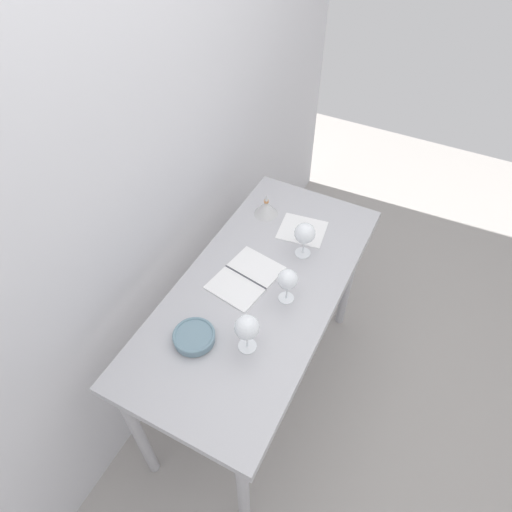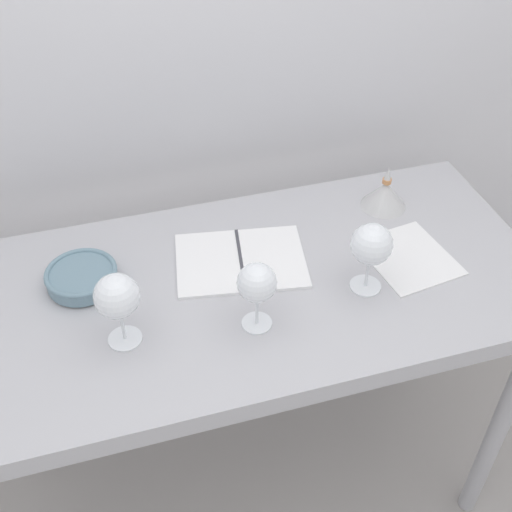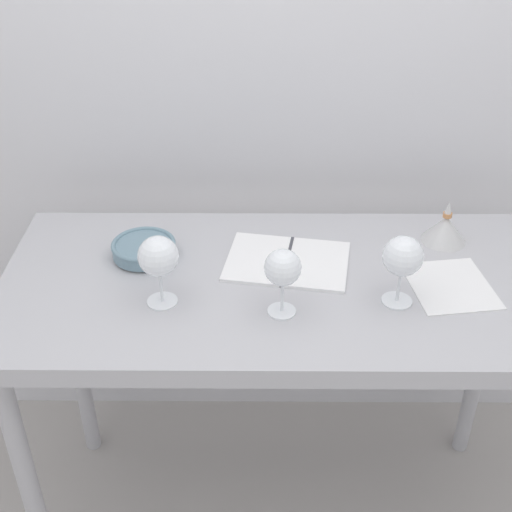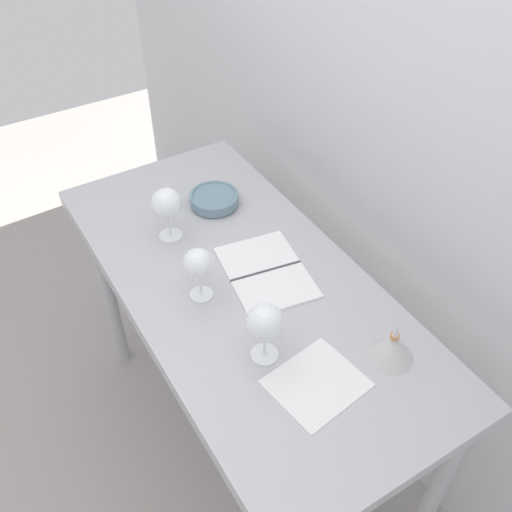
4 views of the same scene
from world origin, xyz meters
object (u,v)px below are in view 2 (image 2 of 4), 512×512
Objects in this scene: wine_glass_near_center at (257,284)px; wine_glass_near_right at (371,246)px; tasting_sheet_upper at (409,257)px; tasting_bowl at (82,277)px; decanter_funnel at (385,194)px; wine_glass_near_left at (117,298)px; open_notebook at (241,260)px.

wine_glass_near_right reaches higher than wine_glass_near_center.
tasting_bowl is (-0.76, 0.13, 0.02)m from tasting_sheet_upper.
decanter_funnel is at bearing 58.06° from wine_glass_near_right.
wine_glass_near_left is 0.81× the size of tasting_sheet_upper.
tasting_bowl is (-0.37, 0.03, 0.02)m from open_notebook.
wine_glass_near_right is 0.65m from tasting_bowl.
open_notebook is (0.30, 0.17, -0.12)m from wine_glass_near_left.
open_notebook is at bearing 29.29° from wine_glass_near_left.
open_notebook is at bearing -4.10° from tasting_bowl.
tasting_bowl is at bearing 146.65° from wine_glass_near_center.
decanter_funnel reaches higher than tasting_bowl.
wine_glass_near_left is at bearing 172.73° from wine_glass_near_center.
wine_glass_near_left reaches higher than open_notebook.
tasting_bowl is at bearing 163.09° from wine_glass_near_right.
open_notebook is (-0.25, 0.16, -0.12)m from wine_glass_near_right.
open_notebook is 1.57× the size of tasting_sheet_upper.
wine_glass_near_center is 0.43m from tasting_bowl.
open_notebook is at bearing 157.66° from tasting_sheet_upper.
wine_glass_near_center reaches higher than tasting_bowl.
wine_glass_near_center is 1.39× the size of decanter_funnel.
wine_glass_near_center is at bearing -171.42° from wine_glass_near_right.
tasting_bowl reaches higher than tasting_sheet_upper.
wine_glass_near_left reaches higher than decanter_funnel.
wine_glass_near_left reaches higher than tasting_bowl.
wine_glass_near_center is 0.27m from wine_glass_near_right.
tasting_sheet_upper is 0.77m from tasting_bowl.
open_notebook reaches higher than tasting_sheet_upper.
wine_glass_near_left is at bearing -141.35° from open_notebook.
wine_glass_near_left is 0.52× the size of open_notebook.
wine_glass_near_right is 0.81× the size of tasting_sheet_upper.
wine_glass_near_center reaches higher than open_notebook.
wine_glass_near_right is 1.06× the size of tasting_bowl.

